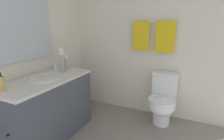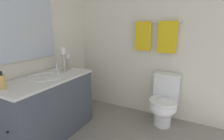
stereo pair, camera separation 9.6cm
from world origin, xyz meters
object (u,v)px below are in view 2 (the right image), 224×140
(soap_bottle, at_px, (2,82))
(towel_center, at_px, (167,37))
(candle_holder_tall, at_px, (68,61))
(mirror, at_px, (25,26))
(towel_bar, at_px, (156,23))
(candle_holder_short, at_px, (64,59))
(towel_near_vanity, at_px, (143,36))
(sink_basin, at_px, (46,80))
(vanity_cabinet, at_px, (49,107))
(toilet, at_px, (164,102))

(soap_bottle, xyz_separation_m, towel_center, (1.29, 1.61, 0.39))
(candle_holder_tall, bearing_deg, mirror, -114.38)
(towel_bar, bearing_deg, candle_holder_short, -143.59)
(candle_holder_short, relative_size, towel_near_vanity, 0.76)
(towel_center, bearing_deg, sink_basin, -137.51)
(candle_holder_short, height_order, towel_bar, towel_bar)
(sink_basin, xyz_separation_m, candle_holder_tall, (-0.06, 0.47, 0.15))
(vanity_cabinet, distance_m, towel_near_vanity, 1.68)
(soap_bottle, bearing_deg, candle_holder_tall, 90.51)
(sink_basin, relative_size, mirror, 0.47)
(vanity_cabinet, bearing_deg, towel_near_vanity, 52.23)
(toilet, xyz_separation_m, towel_near_vanity, (-0.41, 0.20, 0.91))
(toilet, bearing_deg, towel_bar, 136.56)
(candle_holder_tall, bearing_deg, candle_holder_short, -72.10)
(soap_bottle, height_order, towel_center, towel_center)
(towel_bar, bearing_deg, towel_center, -5.75)
(mirror, xyz_separation_m, towel_center, (1.51, 1.13, -0.14))
(candle_holder_short, height_order, towel_center, towel_center)
(vanity_cabinet, distance_m, soap_bottle, 0.67)
(towel_bar, bearing_deg, toilet, -43.44)
(towel_near_vanity, relative_size, towel_center, 0.96)
(towel_near_vanity, xyz_separation_m, towel_center, (0.36, 0.00, -0.01))
(mirror, xyz_separation_m, toilet, (1.57, 0.93, -1.05))
(candle_holder_short, distance_m, towel_near_vanity, 1.23)
(towel_bar, bearing_deg, mirror, -139.28)
(mirror, height_order, candle_holder_short, mirror)
(candle_holder_tall, bearing_deg, sink_basin, -82.25)
(sink_basin, xyz_separation_m, candle_holder_short, (-0.02, 0.35, 0.22))
(towel_center, bearing_deg, soap_bottle, -128.78)
(towel_bar, distance_m, towel_near_vanity, 0.27)
(mirror, height_order, toilet, mirror)
(candle_holder_short, relative_size, soap_bottle, 1.84)
(vanity_cabinet, relative_size, sink_basin, 2.96)
(toilet, distance_m, towel_bar, 1.16)
(vanity_cabinet, height_order, mirror, mirror)
(toilet, height_order, towel_bar, towel_bar)
(towel_center, bearing_deg, candle_holder_short, -148.26)
(mirror, bearing_deg, sink_basin, 0.20)
(vanity_cabinet, height_order, towel_center, towel_center)
(vanity_cabinet, height_order, soap_bottle, soap_bottle)
(mirror, distance_m, towel_near_vanity, 1.62)
(sink_basin, bearing_deg, mirror, -179.80)
(vanity_cabinet, distance_m, candle_holder_short, 0.68)
(candle_holder_tall, bearing_deg, toilet, 18.44)
(toilet, bearing_deg, sink_basin, -144.32)
(candle_holder_tall, bearing_deg, towel_center, 26.80)
(mirror, bearing_deg, towel_center, 36.77)
(vanity_cabinet, height_order, toilet, vanity_cabinet)
(candle_holder_short, xyz_separation_m, towel_near_vanity, (0.90, 0.78, 0.30))
(candle_holder_short, height_order, toilet, candle_holder_short)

